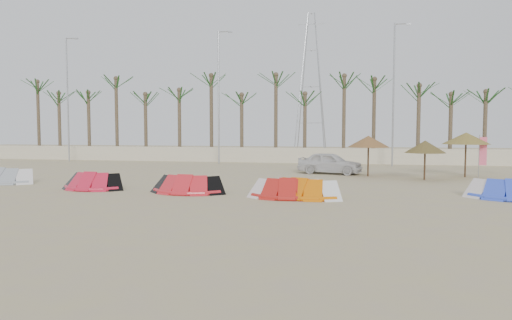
% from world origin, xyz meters
% --- Properties ---
extents(ground, '(120.00, 120.00, 0.00)m').
position_xyz_m(ground, '(0.00, 0.00, 0.00)').
color(ground, tan).
rests_on(ground, ground).
extents(boundary_wall, '(60.00, 0.30, 1.30)m').
position_xyz_m(boundary_wall, '(0.00, 22.00, 0.65)').
color(boundary_wall, beige).
rests_on(boundary_wall, ground).
extents(palm_line, '(52.00, 4.00, 7.70)m').
position_xyz_m(palm_line, '(0.67, 23.50, 6.44)').
color(palm_line, brown).
rests_on(palm_line, ground).
extents(lamp_a, '(1.25, 0.14, 11.00)m').
position_xyz_m(lamp_a, '(-19.96, 20.00, 5.77)').
color(lamp_a, '#A5A8AD').
rests_on(lamp_a, ground).
extents(lamp_b, '(1.25, 0.14, 11.00)m').
position_xyz_m(lamp_b, '(-5.96, 20.00, 5.77)').
color(lamp_b, '#A5A8AD').
rests_on(lamp_b, ground).
extents(lamp_c, '(1.25, 0.14, 11.00)m').
position_xyz_m(lamp_c, '(8.04, 20.00, 5.77)').
color(lamp_c, '#A5A8AD').
rests_on(lamp_c, ground).
extents(pylon, '(3.00, 3.00, 14.00)m').
position_xyz_m(pylon, '(1.00, 28.00, 0.00)').
color(pylon, '#A5A8AD').
rests_on(pylon, ground).
extents(kite_grey, '(3.61, 1.79, 0.90)m').
position_xyz_m(kite_grey, '(-13.40, 4.55, 0.42)').
color(kite_grey, '#969DA5').
rests_on(kite_grey, ground).
extents(kite_red_left, '(3.08, 1.61, 0.90)m').
position_xyz_m(kite_red_left, '(-7.30, 3.05, 0.42)').
color(kite_red_left, red).
rests_on(kite_red_left, ground).
extents(kite_red_mid, '(3.41, 1.67, 0.90)m').
position_xyz_m(kite_red_mid, '(-2.45, 2.80, 0.42)').
color(kite_red_mid, red).
rests_on(kite_red_mid, ground).
extents(kite_red_right, '(3.29, 1.70, 0.90)m').
position_xyz_m(kite_red_right, '(2.18, 2.26, 0.42)').
color(kite_red_right, red).
rests_on(kite_red_right, ground).
extents(kite_orange, '(3.69, 2.49, 0.90)m').
position_xyz_m(kite_orange, '(2.73, 2.40, 0.42)').
color(kite_orange, orange).
rests_on(kite_orange, ground).
extents(kite_blue, '(3.79, 2.07, 0.90)m').
position_xyz_m(kite_blue, '(11.33, 3.76, 0.42)').
color(kite_blue, blue).
rests_on(kite_blue, ground).
extents(parasol_left, '(2.52, 2.52, 2.48)m').
position_xyz_m(parasol_left, '(5.83, 11.81, 2.13)').
color(parasol_left, '#4C331E').
rests_on(parasol_left, ground).
extents(parasol_mid, '(2.27, 2.27, 2.24)m').
position_xyz_m(parasol_mid, '(8.89, 10.32, 1.89)').
color(parasol_mid, '#4C331E').
rests_on(parasol_mid, ground).
extents(parasol_right, '(2.74, 2.74, 2.69)m').
position_xyz_m(parasol_right, '(11.52, 12.36, 2.33)').
color(parasol_right, '#4C331E').
rests_on(parasol_right, ground).
extents(flag_pink, '(0.45, 0.04, 2.55)m').
position_xyz_m(flag_pink, '(12.35, 12.02, 1.51)').
color(flag_pink, '#A5A8AD').
rests_on(flag_pink, ground).
extents(car, '(4.39, 2.61, 1.40)m').
position_xyz_m(car, '(3.48, 12.92, 0.70)').
color(car, silver).
rests_on(car, ground).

